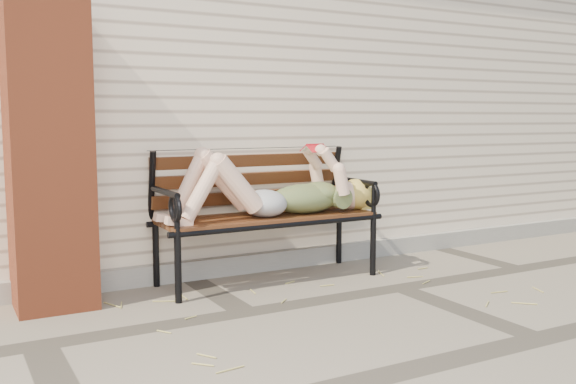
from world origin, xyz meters
TOP-DOWN VIEW (x-y plane):
  - ground at (0.00, 0.00)m, footprint 80.00×80.00m
  - house_wall at (0.00, 3.00)m, footprint 8.00×4.00m
  - foundation_strip at (0.00, 0.97)m, footprint 8.00×0.10m
  - brick_pillar at (-2.30, 0.75)m, footprint 0.50×0.50m
  - garden_bench at (-0.75, 0.77)m, footprint 1.83×0.73m
  - reading_woman at (-0.74, 0.63)m, footprint 1.73×0.39m
  - straw_scatter at (-1.02, -0.45)m, footprint 2.50×1.65m

SIDE VIEW (x-z plane):
  - ground at x=0.00m, z-range 0.00..0.00m
  - straw_scatter at x=-1.02m, z-range 0.00..0.01m
  - foundation_strip at x=0.00m, z-range 0.00..0.15m
  - garden_bench at x=-0.75m, z-range 0.07..1.26m
  - reading_woman at x=-0.74m, z-range 0.43..0.98m
  - brick_pillar at x=-2.30m, z-range 0.00..2.00m
  - house_wall at x=0.00m, z-range 0.00..3.00m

